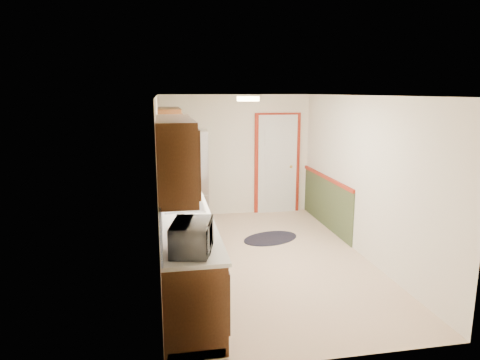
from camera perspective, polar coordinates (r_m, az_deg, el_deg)
name	(u,v)px	position (r m, az deg, el deg)	size (l,w,h in m)	color
room_shell	(265,180)	(6.17, 3.42, -0.04)	(3.20, 5.20, 2.52)	beige
kitchen_run	(181,216)	(5.81, -7.89, -4.84)	(0.63, 4.00, 2.20)	#391D0D
back_wall_trim	(287,172)	(8.58, 6.33, 1.12)	(1.12, 2.30, 2.08)	maroon
ceiling_fixture	(248,99)	(5.78, 1.10, 10.78)	(0.30, 0.30, 0.06)	#FFD88C
microwave	(192,234)	(4.14, -6.44, -7.12)	(0.54, 0.30, 0.37)	white
refrigerator	(187,180)	(7.78, -7.02, 0.06)	(0.79, 0.77, 1.79)	#B7B7BC
rug	(270,238)	(7.36, 4.09, -7.76)	(1.00, 0.65, 0.01)	black
cooktop	(179,181)	(7.42, -8.18, -0.11)	(0.49, 0.59, 0.02)	black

